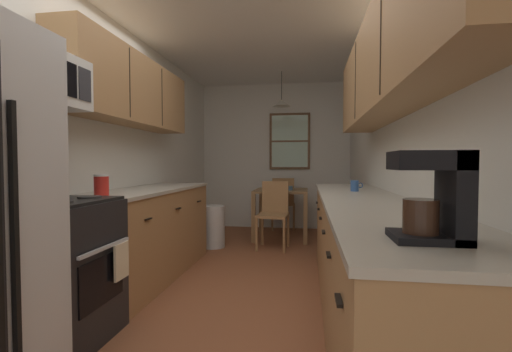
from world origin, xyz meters
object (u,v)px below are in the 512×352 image
Objects in this scene: dining_chair_far at (283,201)px; stove_range at (56,270)px; dining_chair_near at (274,211)px; storage_canister at (101,185)px; microwave_over_range at (36,78)px; coffee_maker at (437,194)px; dining_table at (281,198)px; trash_bin at (213,226)px; table_serving_bowl at (286,188)px; mug_by_coffeemaker at (355,186)px.

stove_range is at bearing -106.19° from dining_chair_far.
dining_chair_near is 2.51m from storage_canister.
coffee_maker is at bearing -20.15° from microwave_over_range.
dining_table is 1.19m from trash_bin.
table_serving_bowl reaches higher than trash_bin.
stove_range is 0.72m from storage_canister.
microwave_over_range is at bearing 179.97° from stove_range.
coffee_maker is (0.82, -4.10, 0.43)m from dining_table.
mug_by_coffeemaker reaches higher than dining_chair_near.
mug_by_coffeemaker is at bearing -68.77° from dining_table.
table_serving_bowl is (0.13, 0.54, 0.28)m from dining_chair_near.
dining_table is 4.20× the size of table_serving_bowl.
dining_table is at bearing 70.59° from stove_range.
microwave_over_range reaches higher than coffee_maker.
storage_canister is at bearing -98.16° from trash_bin.
dining_chair_far is 1.62m from trash_bin.
dining_chair_far is at bearing 73.81° from stove_range.
mug_by_coffeemaker is at bearing -69.77° from table_serving_bowl.
mug_by_coffeemaker is at bearing 89.84° from coffee_maker.
microwave_over_range is at bearing -114.56° from dining_chair_near.
stove_range is 3.48m from table_serving_bowl.
microwave_over_range is 2.13× the size of coffee_maker.
dining_chair_far reaches higher than trash_bin.
stove_range is at bearing -109.41° from dining_table.
storage_canister is (-0.30, -2.09, 0.70)m from trash_bin.
dining_chair_near is at bearing -103.77° from table_serving_bowl.
dining_chair_far is 3.12× the size of coffee_maker.
dining_table is 7.79× the size of mug_by_coffeemaker.
dining_chair_near and dining_chair_far have the same top height.
mug_by_coffeemaker is (1.70, -1.38, 0.66)m from trash_bin.
coffee_maker reaches higher than mug_by_coffeemaker.
dining_table is 2.94× the size of coffee_maker.
microwave_over_range is 2.98m from trash_bin.
dining_chair_near is 5.45× the size of storage_canister.
stove_range is 2.39m from mug_by_coffeemaker.
table_serving_bowl is (0.08, -0.10, 0.16)m from dining_table.
mug_by_coffeemaker reaches higher than table_serving_bowl.
microwave_over_range is at bearing -111.13° from dining_table.
microwave_over_range reaches higher than table_serving_bowl.
stove_range is 1.22m from microwave_over_range.
mug_by_coffeemaker is (0.84, -2.75, 0.45)m from dining_chair_far.
table_serving_bowl is at bearing 65.27° from storage_canister.
trash_bin is 3.85m from coffee_maker.
microwave_over_range is 3.63m from table_serving_bowl.
dining_chair_far is at bearing 100.05° from coffee_maker.
storage_canister is at bearing -117.17° from dining_chair_near.
mug_by_coffeemaker is (2.00, 1.22, 0.48)m from stove_range.
dining_chair_far is at bearing 71.50° from storage_canister.
dining_chair_far is (-0.02, 0.63, -0.12)m from dining_table.
dining_chair_near is 0.62m from table_serving_bowl.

